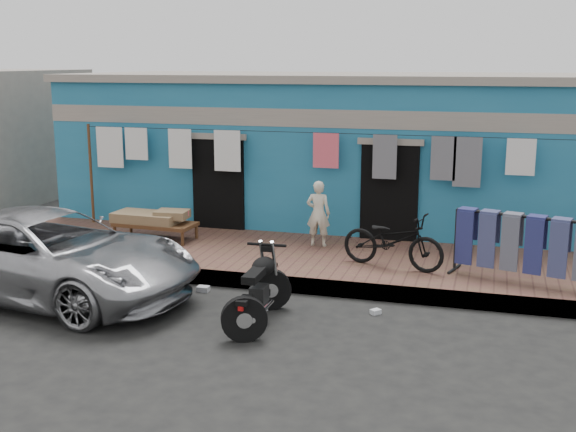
# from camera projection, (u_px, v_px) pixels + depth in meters

# --- Properties ---
(ground) EXTENTS (80.00, 80.00, 0.00)m
(ground) POSITION_uv_depth(u_px,v_px,m) (249.00, 324.00, 10.18)
(ground) COLOR black
(ground) RESTS_ON ground
(sidewalk) EXTENTS (28.00, 3.00, 0.25)m
(sidewalk) POSITION_uv_depth(u_px,v_px,m) (303.00, 260.00, 12.97)
(sidewalk) COLOR brown
(sidewalk) RESTS_ON ground
(curb) EXTENTS (28.00, 0.10, 0.25)m
(curb) POSITION_uv_depth(u_px,v_px,m) (280.00, 284.00, 11.61)
(curb) COLOR gray
(curb) RESTS_ON ground
(building) EXTENTS (12.20, 5.20, 3.36)m
(building) POSITION_uv_depth(u_px,v_px,m) (349.00, 149.00, 16.38)
(building) COLOR #1F6990
(building) RESTS_ON ground
(clothesline) EXTENTS (10.06, 0.06, 2.10)m
(clothesline) POSITION_uv_depth(u_px,v_px,m) (299.00, 158.00, 13.90)
(clothesline) COLOR brown
(clothesline) RESTS_ON sidewalk
(car) EXTENTS (5.21, 2.85, 1.40)m
(car) POSITION_uv_depth(u_px,v_px,m) (48.00, 254.00, 11.22)
(car) COLOR #AAAAAE
(car) RESTS_ON ground
(seated_person) EXTENTS (0.45, 0.31, 1.23)m
(seated_person) POSITION_uv_depth(u_px,v_px,m) (318.00, 213.00, 13.38)
(seated_person) COLOR beige
(seated_person) RESTS_ON sidewalk
(bicycle) EXTENTS (1.86, 1.04, 1.14)m
(bicycle) POSITION_uv_depth(u_px,v_px,m) (393.00, 234.00, 11.97)
(bicycle) COLOR black
(bicycle) RESTS_ON sidewalk
(motorcycle) EXTENTS (0.69, 1.68, 1.06)m
(motorcycle) POSITION_uv_depth(u_px,v_px,m) (258.00, 288.00, 10.07)
(motorcycle) COLOR black
(motorcycle) RESTS_ON ground
(charpoy) EXTENTS (1.73, 0.94, 0.56)m
(charpoy) POSITION_uv_depth(u_px,v_px,m) (155.00, 225.00, 13.96)
(charpoy) COLOR brown
(charpoy) RESTS_ON sidewalk
(jeans_rack) EXTENTS (2.53, 1.64, 1.10)m
(jeans_rack) POSITION_uv_depth(u_px,v_px,m) (523.00, 247.00, 11.25)
(jeans_rack) COLOR black
(jeans_rack) RESTS_ON sidewalk
(litter_a) EXTENTS (0.19, 0.15, 0.08)m
(litter_a) POSITION_uv_depth(u_px,v_px,m) (203.00, 289.00, 11.62)
(litter_a) COLOR silver
(litter_a) RESTS_ON ground
(litter_b) EXTENTS (0.17, 0.18, 0.07)m
(litter_b) POSITION_uv_depth(u_px,v_px,m) (376.00, 312.00, 10.58)
(litter_b) COLOR silver
(litter_b) RESTS_ON ground
(litter_c) EXTENTS (0.23, 0.25, 0.08)m
(litter_c) POSITION_uv_depth(u_px,v_px,m) (260.00, 308.00, 10.71)
(litter_c) COLOR silver
(litter_c) RESTS_ON ground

